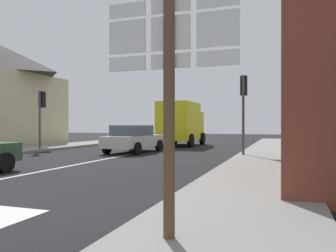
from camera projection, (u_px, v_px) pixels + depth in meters
ground_plane at (123, 156)px, 16.43m from camera, size 80.00×80.00×0.00m
sidewalk_right at (264, 164)px, 12.37m from camera, size 2.76×44.00×0.14m
lane_centre_stripe at (75, 165)px, 12.64m from camera, size 0.16×12.00×0.01m
sedan_far at (134, 138)px, 18.36m from camera, size 2.18×4.30×1.47m
delivery_truck at (181, 123)px, 24.18m from camera, size 2.49×5.01×3.05m
route_sign_post at (170, 83)px, 4.12m from camera, size 1.66×0.14×3.20m
traffic_light_near_left at (41, 107)px, 19.16m from camera, size 0.30×0.49×3.37m
traffic_light_near_right at (244, 97)px, 15.60m from camera, size 0.30×0.49×3.75m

